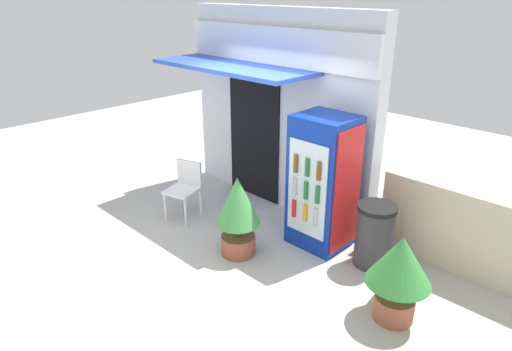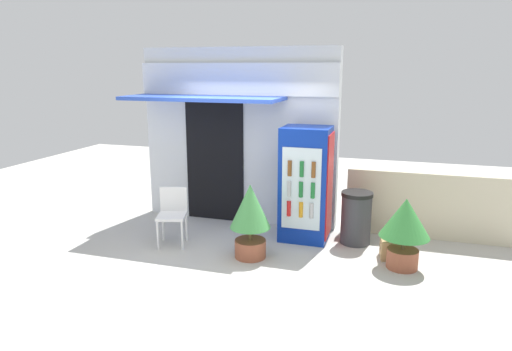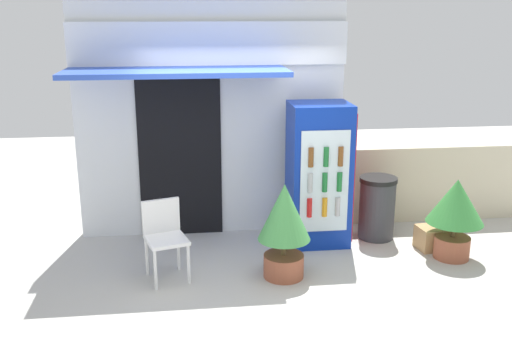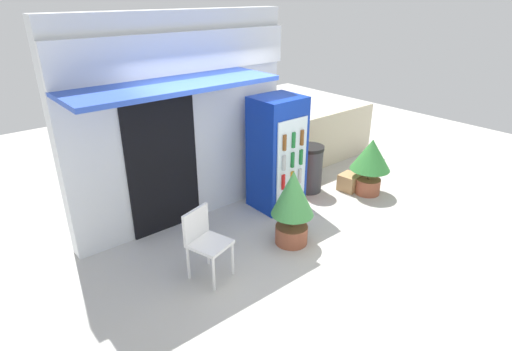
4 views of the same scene
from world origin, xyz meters
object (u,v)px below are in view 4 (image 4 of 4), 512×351
(potted_plant_near_shop, at_px, (293,201))
(potted_plant_curbside, at_px, (371,160))
(drink_cooler, at_px, (278,153))
(trash_bin, at_px, (309,168))
(cardboard_box, at_px, (349,182))
(plastic_chair, at_px, (204,238))

(potted_plant_near_shop, relative_size, potted_plant_curbside, 1.10)
(drink_cooler, bearing_deg, trash_bin, 3.08)
(potted_plant_curbside, relative_size, cardboard_box, 2.97)
(drink_cooler, bearing_deg, potted_plant_curbside, -25.19)
(trash_bin, bearing_deg, potted_plant_near_shop, -144.01)
(plastic_chair, xyz_separation_m, potted_plant_curbside, (3.46, 0.11, 0.10))
(plastic_chair, xyz_separation_m, trash_bin, (2.74, 0.86, -0.11))
(plastic_chair, bearing_deg, potted_plant_curbside, 1.74)
(potted_plant_near_shop, distance_m, potted_plant_curbside, 2.14)
(cardboard_box, bearing_deg, potted_plant_curbside, -65.05)
(plastic_chair, distance_m, potted_plant_near_shop, 1.35)
(cardboard_box, bearing_deg, trash_bin, 141.35)
(potted_plant_curbside, distance_m, cardboard_box, 0.58)
(trash_bin, bearing_deg, cardboard_box, -38.65)
(potted_plant_curbside, relative_size, trash_bin, 1.20)
(cardboard_box, bearing_deg, potted_plant_near_shop, -164.12)
(trash_bin, xyz_separation_m, cardboard_box, (0.58, -0.46, -0.27))
(plastic_chair, height_order, potted_plant_near_shop, potted_plant_near_shop)
(potted_plant_curbside, xyz_separation_m, cardboard_box, (-0.14, 0.30, -0.48))
(cardboard_box, bearing_deg, plastic_chair, -173.12)
(potted_plant_curbside, distance_m, trash_bin, 1.06)
(drink_cooler, bearing_deg, cardboard_box, -16.85)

